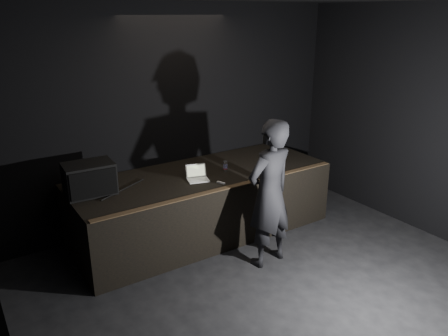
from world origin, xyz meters
TOP-DOWN VIEW (x-y plane):
  - ground at (0.00, 0.00)m, footprint 7.00×7.00m
  - room_walls at (0.00, 0.00)m, footprint 6.10×7.10m
  - stage_riser at (0.00, 2.73)m, footprint 4.00×1.50m
  - riser_lip at (0.00, 2.02)m, footprint 3.92×0.10m
  - stage_monitor at (-1.67, 2.87)m, footprint 0.67×0.51m
  - cable at (-1.25, 2.75)m, footprint 0.79×0.44m
  - laptop at (-0.19, 2.54)m, footprint 0.36×0.34m
  - beer_can at (0.35, 2.61)m, footprint 0.07×0.07m
  - plastic_cup at (-0.24, 2.78)m, footprint 0.08×0.08m
  - wii_remote at (0.01, 2.20)m, footprint 0.07×0.14m
  - person at (0.31, 1.46)m, footprint 0.82×0.60m

SIDE VIEW (x-z plane):
  - ground at x=0.00m, z-range 0.00..0.00m
  - stage_riser at x=0.00m, z-range 0.00..1.00m
  - riser_lip at x=0.00m, z-range 1.00..1.01m
  - cable at x=-1.25m, z-range 1.00..1.02m
  - wii_remote at x=0.01m, z-range 1.00..1.02m
  - person at x=0.31m, z-range 0.00..2.07m
  - plastic_cup at x=-0.24m, z-range 1.00..1.10m
  - laptop at x=-0.19m, z-range 0.95..1.16m
  - beer_can at x=0.35m, z-range 1.00..1.17m
  - stage_monitor at x=-1.67m, z-range 1.00..1.43m
  - room_walls at x=0.00m, z-range 0.26..3.78m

